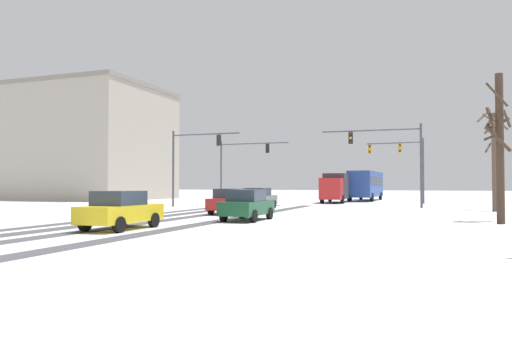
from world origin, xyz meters
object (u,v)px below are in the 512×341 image
object	(u,v)px
traffic_signal_far_right	(403,157)
car_dark_green_third	(247,205)
traffic_signal_far_left	(240,159)
traffic_signal_near_right	(391,150)
car_yellow_cab_fourth	(121,210)
bare_tree_sidewalk_far	(494,157)
bus_oncoming	(366,184)
office_building_far_left_block	(71,144)
car_red_second	(231,201)
bare_tree_sidewalk_mid	(499,144)
car_grey_lead	(258,198)
box_truck_delivery	(336,187)
traffic_signal_near_left	(191,154)

from	to	relation	value
traffic_signal_far_right	car_dark_green_third	bearing A→B (deg)	-103.71
traffic_signal_far_left	traffic_signal_near_right	bearing A→B (deg)	-27.01
car_yellow_cab_fourth	bare_tree_sidewalk_far	xyz separation A→B (m)	(16.51, 20.06, 2.98)
car_yellow_cab_fourth	bus_oncoming	world-z (taller)	bus_oncoming
office_building_far_left_block	car_red_second	bearing A→B (deg)	-34.53
traffic_signal_far_left	car_yellow_cab_fourth	size ratio (longest dim) A/B	1.83
bare_tree_sidewalk_mid	car_grey_lead	bearing A→B (deg)	148.57
bare_tree_sidewalk_far	traffic_signal_far_right	bearing A→B (deg)	117.26
car_dark_green_third	bus_oncoming	xyz separation A→B (m)	(2.01, 33.57, 1.18)
traffic_signal_far_right	bus_oncoming	world-z (taller)	traffic_signal_far_right
traffic_signal_far_left	car_red_second	world-z (taller)	traffic_signal_far_left
car_dark_green_third	bare_tree_sidewalk_far	size ratio (longest dim) A/B	0.56
box_truck_delivery	bare_tree_sidewalk_far	xyz separation A→B (m)	(13.42, -12.28, 2.16)
traffic_signal_far_left	traffic_signal_near_left	size ratio (longest dim) A/B	1.16
traffic_signal_near_left	office_building_far_left_block	size ratio (longest dim) A/B	0.27
traffic_signal_near_right	car_grey_lead	size ratio (longest dim) A/B	1.82
car_grey_lead	bare_tree_sidewalk_far	xyz separation A→B (m)	(16.87, 1.89, 2.98)
car_red_second	bus_oncoming	xyz separation A→B (m)	(4.96, 28.87, 1.18)
car_red_second	bare_tree_sidewalk_mid	bearing A→B (deg)	-9.82
traffic_signal_far_left	bus_oncoming	bearing A→B (deg)	43.61
car_dark_green_third	car_yellow_cab_fourth	size ratio (longest dim) A/B	1.00
car_dark_green_third	bus_oncoming	bearing A→B (deg)	86.57
traffic_signal_near_right	box_truck_delivery	bearing A→B (deg)	119.37
office_building_far_left_block	box_truck_delivery	bearing A→B (deg)	-1.63
traffic_signal_far_left	office_building_far_left_block	xyz separation A→B (m)	(-25.66, 4.31, 2.63)
traffic_signal_far_left	car_grey_lead	bearing A→B (deg)	-61.31
traffic_signal_near_left	car_dark_green_third	world-z (taller)	traffic_signal_near_left
traffic_signal_far_right	car_yellow_cab_fourth	bearing A→B (deg)	-106.37
car_grey_lead	car_dark_green_third	size ratio (longest dim) A/B	1.01
traffic_signal_near_right	bare_tree_sidewalk_far	world-z (taller)	bare_tree_sidewalk_far
traffic_signal_near_right	bus_oncoming	world-z (taller)	traffic_signal_near_right
car_grey_lead	box_truck_delivery	world-z (taller)	box_truck_delivery
traffic_signal_far_left	bare_tree_sidewalk_mid	distance (m)	29.86
traffic_signal_near_right	car_red_second	xyz separation A→B (m)	(-9.21, -9.82, -3.70)
box_truck_delivery	bus_oncoming	bearing A→B (deg)	74.37
traffic_signal_far_left	car_dark_green_third	world-z (taller)	traffic_signal_far_left
box_truck_delivery	car_red_second	bearing A→B (deg)	-97.56
traffic_signal_far_left	box_truck_delivery	world-z (taller)	traffic_signal_far_left
traffic_signal_near_left	bus_oncoming	world-z (taller)	traffic_signal_near_left
bus_oncoming	traffic_signal_far_right	bearing A→B (deg)	-56.63
traffic_signal_near_right	car_yellow_cab_fourth	world-z (taller)	traffic_signal_near_right
car_grey_lead	bare_tree_sidewalk_far	bearing A→B (deg)	6.39
traffic_signal_near_left	office_building_far_left_block	world-z (taller)	office_building_far_left_block
bare_tree_sidewalk_far	car_yellow_cab_fourth	bearing A→B (deg)	-129.45
box_truck_delivery	car_grey_lead	bearing A→B (deg)	-103.71
car_red_second	traffic_signal_far_right	bearing A→B (deg)	66.74
bare_tree_sidewalk_mid	car_dark_green_third	bearing A→B (deg)	-170.29
box_truck_delivery	office_building_far_left_block	world-z (taller)	office_building_far_left_block
car_dark_green_third	car_red_second	bearing A→B (deg)	122.10
bare_tree_sidewalk_far	bus_oncoming	bearing A→B (deg)	119.44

